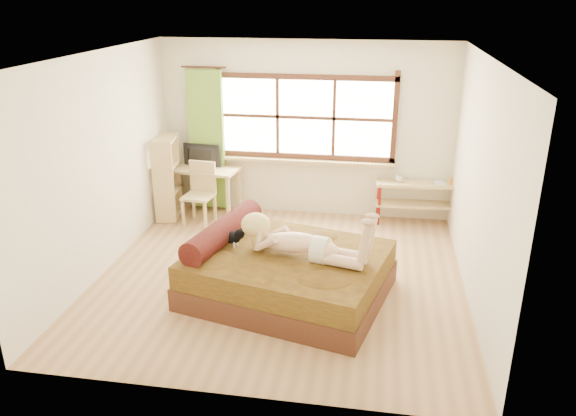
% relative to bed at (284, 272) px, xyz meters
% --- Properties ---
extents(floor, '(4.50, 4.50, 0.00)m').
position_rel_bed_xyz_m(floor, '(-0.12, 0.42, -0.29)').
color(floor, '#9E754C').
rests_on(floor, ground).
extents(ceiling, '(4.50, 4.50, 0.00)m').
position_rel_bed_xyz_m(ceiling, '(-0.12, 0.42, 2.41)').
color(ceiling, white).
rests_on(ceiling, wall_back).
extents(wall_back, '(4.50, 0.00, 4.50)m').
position_rel_bed_xyz_m(wall_back, '(-0.12, 2.67, 1.06)').
color(wall_back, silver).
rests_on(wall_back, floor).
extents(wall_front, '(4.50, 0.00, 4.50)m').
position_rel_bed_xyz_m(wall_front, '(-0.12, -1.83, 1.06)').
color(wall_front, silver).
rests_on(wall_front, floor).
extents(wall_left, '(0.00, 4.50, 4.50)m').
position_rel_bed_xyz_m(wall_left, '(-2.37, 0.42, 1.06)').
color(wall_left, silver).
rests_on(wall_left, floor).
extents(wall_right, '(0.00, 4.50, 4.50)m').
position_rel_bed_xyz_m(wall_right, '(2.13, 0.42, 1.06)').
color(wall_right, silver).
rests_on(wall_right, floor).
extents(window, '(2.80, 0.16, 1.46)m').
position_rel_bed_xyz_m(window, '(-0.12, 2.64, 1.21)').
color(window, '#FFEDBF').
rests_on(window, wall_back).
extents(curtain, '(0.55, 0.10, 2.20)m').
position_rel_bed_xyz_m(curtain, '(-1.67, 2.55, 0.86)').
color(curtain, '#448123').
rests_on(curtain, wall_back).
extents(bed, '(2.53, 2.21, 0.82)m').
position_rel_bed_xyz_m(bed, '(0.00, 0.00, 0.00)').
color(bed, '#381B11').
rests_on(bed, floor).
extents(woman, '(1.58, 0.79, 0.65)m').
position_rel_bed_xyz_m(woman, '(0.20, -0.06, 0.57)').
color(woman, '#D6AB8A').
rests_on(woman, bed).
extents(kitten, '(0.35, 0.20, 0.26)m').
position_rel_bed_xyz_m(kitten, '(-0.67, 0.09, 0.38)').
color(kitten, black).
rests_on(kitten, bed).
extents(desk, '(1.27, 0.70, 0.75)m').
position_rel_bed_xyz_m(desk, '(-1.75, 2.37, 0.36)').
color(desk, tan).
rests_on(desk, floor).
extents(monitor, '(0.63, 0.16, 0.36)m').
position_rel_bed_xyz_m(monitor, '(-1.75, 2.42, 0.64)').
color(monitor, black).
rests_on(monitor, desk).
extents(chair, '(0.47, 0.47, 0.94)m').
position_rel_bed_xyz_m(chair, '(-1.64, 2.00, 0.23)').
color(chair, tan).
rests_on(chair, floor).
extents(pipe_shelf, '(1.32, 0.42, 0.74)m').
position_rel_bed_xyz_m(pipe_shelf, '(1.67, 2.49, 0.18)').
color(pipe_shelf, tan).
rests_on(pipe_shelf, floor).
extents(cup, '(0.14, 0.14, 0.10)m').
position_rel_bed_xyz_m(cup, '(1.35, 2.49, 0.41)').
color(cup, gray).
rests_on(cup, pipe_shelf).
extents(book, '(0.19, 0.25, 0.02)m').
position_rel_bed_xyz_m(book, '(1.85, 2.49, 0.37)').
color(book, gray).
rests_on(book, pipe_shelf).
extents(bookshelf, '(0.40, 0.60, 1.29)m').
position_rel_bed_xyz_m(bookshelf, '(-2.20, 2.09, 0.36)').
color(bookshelf, tan).
rests_on(bookshelf, floor).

